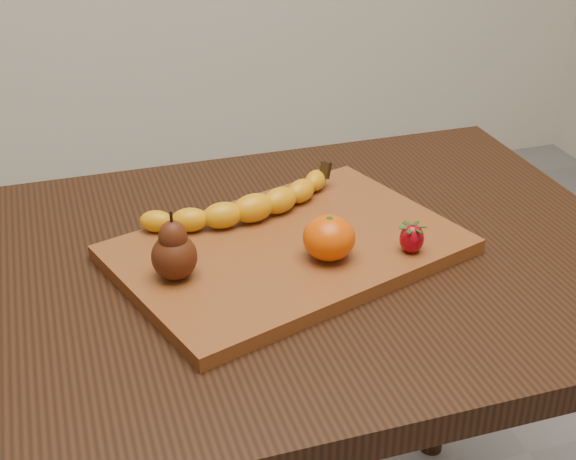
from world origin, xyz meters
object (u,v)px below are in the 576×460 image
object	(u,v)px
cutting_board	(288,249)
mandarin	(329,238)
table	(280,317)
pear	(173,245)

from	to	relation	value
cutting_board	mandarin	world-z (taller)	mandarin
table	pear	bearing A→B (deg)	-166.81
table	cutting_board	bearing A→B (deg)	11.81
mandarin	pear	bearing A→B (deg)	175.77
cutting_board	mandarin	size ratio (longest dim) A/B	6.53
pear	cutting_board	bearing A→B (deg)	13.08
table	mandarin	bearing A→B (deg)	-43.47
table	mandarin	world-z (taller)	mandarin
cutting_board	mandarin	bearing A→B (deg)	-70.80
pear	mandarin	world-z (taller)	pear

